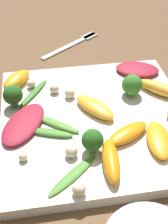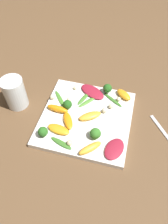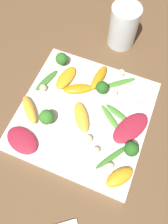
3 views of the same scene
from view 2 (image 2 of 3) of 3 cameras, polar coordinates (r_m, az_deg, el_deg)
ground_plane at (r=0.76m, az=0.59°, el=-2.07°), size 2.40×2.40×0.00m
plate at (r=0.75m, az=0.59°, el=-1.66°), size 0.30×0.30×0.02m
drinking_glass at (r=0.80m, az=-17.63°, el=4.78°), size 0.08×0.08×0.11m
radicchio_leaf_0 at (r=0.67m, az=7.92°, el=-9.53°), size 0.09×0.07×0.01m
radicchio_leaf_1 at (r=0.81m, az=2.22°, el=5.33°), size 0.09×0.11×0.01m
orange_segment_0 at (r=0.73m, az=1.50°, el=-1.29°), size 0.07×0.08×0.02m
orange_segment_1 at (r=0.80m, az=10.34°, el=4.46°), size 0.06×0.07×0.02m
orange_segment_2 at (r=0.72m, az=-4.21°, el=-2.26°), size 0.08×0.06×0.02m
orange_segment_3 at (r=0.75m, az=-6.87°, el=1.00°), size 0.03×0.08×0.02m
orange_segment_4 at (r=0.71m, az=-6.66°, el=-4.51°), size 0.05×0.08×0.01m
orange_segment_5 at (r=0.66m, az=1.59°, el=-9.41°), size 0.07×0.07×0.02m
broccoli_floret_0 at (r=0.69m, az=-10.68°, el=-5.11°), size 0.03×0.03×0.04m
broccoli_floret_1 at (r=0.80m, az=6.14°, el=6.13°), size 0.03×0.03×0.04m
broccoli_floret_2 at (r=0.75m, az=-4.32°, el=1.96°), size 0.03×0.03×0.04m
broccoli_floret_3 at (r=0.68m, az=2.99°, el=-5.64°), size 0.04×0.04×0.04m
arugula_sprig_0 at (r=0.78m, az=1.04°, el=2.77°), size 0.07×0.06×0.01m
arugula_sprig_1 at (r=0.79m, az=-6.27°, el=3.38°), size 0.08×0.07×0.00m
arugula_sprig_2 at (r=0.79m, az=7.49°, el=3.19°), size 0.06×0.08×0.01m
arugula_sprig_3 at (r=0.79m, az=-0.09°, el=3.61°), size 0.07×0.04×0.01m
arugula_sprig_4 at (r=0.68m, az=-5.96°, el=-8.10°), size 0.04×0.08×0.01m
macadamia_nut_0 at (r=0.79m, az=9.03°, el=3.31°), size 0.02×0.02×0.02m
macadamia_nut_1 at (r=0.79m, az=-8.24°, el=3.88°), size 0.02×0.02×0.02m
macadamia_nut_2 at (r=0.68m, az=-3.80°, el=-8.03°), size 0.02×0.02×0.02m
macadamia_nut_3 at (r=0.82m, az=-2.37°, el=6.30°), size 0.01×0.01×0.01m
macadamia_nut_4 at (r=0.76m, az=7.01°, el=1.49°), size 0.02×0.02×0.02m
macadamia_nut_5 at (r=0.78m, az=-3.92°, el=3.14°), size 0.02×0.02×0.02m
macadamia_nut_6 at (r=0.75m, az=5.37°, el=0.38°), size 0.02×0.02×0.02m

